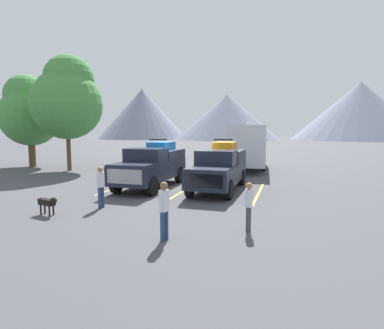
% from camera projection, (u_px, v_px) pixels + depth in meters
% --- Properties ---
extents(ground_plane, '(240.00, 240.00, 0.00)m').
position_uv_depth(ground_plane, '(186.00, 190.00, 16.51)').
color(ground_plane, '#47474C').
extents(pickup_truck_a, '(2.21, 5.65, 2.57)m').
position_uv_depth(pickup_truck_a, '(152.00, 165.00, 17.28)').
color(pickup_truck_a, black).
rests_on(pickup_truck_a, ground).
extents(pickup_truck_b, '(2.12, 5.72, 2.61)m').
position_uv_depth(pickup_truck_b, '(220.00, 167.00, 16.47)').
color(pickup_truck_b, black).
rests_on(pickup_truck_b, ground).
extents(lot_stripe_a, '(0.12, 5.50, 0.01)m').
position_uv_depth(lot_stripe_a, '(123.00, 186.00, 17.72)').
color(lot_stripe_a, gold).
rests_on(lot_stripe_a, ground).
extents(lot_stripe_b, '(0.12, 5.50, 0.01)m').
position_uv_depth(lot_stripe_b, '(186.00, 189.00, 16.64)').
color(lot_stripe_b, gold).
rests_on(lot_stripe_b, ground).
extents(lot_stripe_c, '(0.12, 5.50, 0.01)m').
position_uv_depth(lot_stripe_c, '(258.00, 194.00, 15.57)').
color(lot_stripe_c, gold).
rests_on(lot_stripe_c, ground).
extents(camper_trailer_a, '(3.16, 9.13, 3.70)m').
position_uv_depth(camper_trailer_a, '(249.00, 144.00, 24.83)').
color(camper_trailer_a, silver).
rests_on(camper_trailer_a, ground).
extents(person_a, '(0.26, 0.36, 1.68)m').
position_uv_depth(person_a, '(164.00, 207.00, 8.93)').
color(person_a, navy).
rests_on(person_a, ground).
extents(person_b, '(0.25, 0.32, 1.52)m').
position_uv_depth(person_b, '(249.00, 203.00, 9.78)').
color(person_b, '#3F3F42').
rests_on(person_b, ground).
extents(person_c, '(0.24, 0.36, 1.66)m').
position_uv_depth(person_c, '(101.00, 184.00, 12.68)').
color(person_c, navy).
rests_on(person_c, ground).
extents(dog, '(0.95, 0.40, 0.69)m').
position_uv_depth(dog, '(48.00, 202.00, 11.64)').
color(dog, black).
rests_on(dog, ground).
extents(tree_a, '(5.18, 5.18, 8.58)m').
position_uv_depth(tree_a, '(67.00, 98.00, 23.65)').
color(tree_a, brown).
rests_on(tree_a, ground).
extents(tree_b, '(4.83, 4.83, 7.54)m').
position_uv_depth(tree_b, '(29.00, 111.00, 26.25)').
color(tree_b, brown).
rests_on(tree_b, ground).
extents(mountain_ridge, '(110.10, 42.93, 16.40)m').
position_uv_depth(mountain_ridge, '(292.00, 113.00, 92.34)').
color(mountain_ridge, gray).
rests_on(mountain_ridge, ground).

